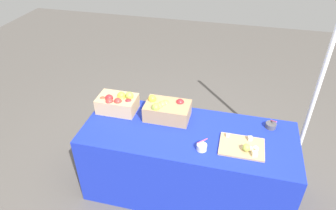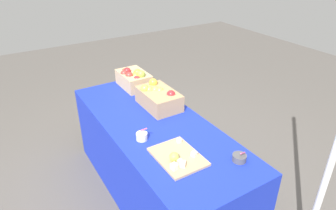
% 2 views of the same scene
% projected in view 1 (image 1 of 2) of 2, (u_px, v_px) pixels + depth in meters
% --- Properties ---
extents(ground_plane, '(10.00, 10.00, 0.00)m').
position_uv_depth(ground_plane, '(186.00, 188.00, 3.12)').
color(ground_plane, '#56514C').
extents(table, '(1.90, 0.76, 0.74)m').
position_uv_depth(table, '(187.00, 162.00, 2.91)').
color(table, '#192DB7').
rests_on(table, ground_plane).
extents(apple_crate_left, '(0.37, 0.24, 0.21)m').
position_uv_depth(apple_crate_left, '(118.00, 103.00, 2.92)').
color(apple_crate_left, tan).
rests_on(apple_crate_left, table).
extents(apple_crate_middle, '(0.41, 0.26, 0.20)m').
position_uv_depth(apple_crate_middle, '(167.00, 110.00, 2.83)').
color(apple_crate_middle, tan).
rests_on(apple_crate_middle, table).
extents(cutting_board_front, '(0.37, 0.28, 0.08)m').
position_uv_depth(cutting_board_front, '(243.00, 147.00, 2.52)').
color(cutting_board_front, tan).
rests_on(cutting_board_front, table).
extents(sample_bowl_near, '(0.10, 0.10, 0.10)m').
position_uv_depth(sample_bowl_near, '(271.00, 125.00, 2.74)').
color(sample_bowl_near, '#4C4C51').
rests_on(sample_bowl_near, table).
extents(sample_bowl_mid, '(0.09, 0.08, 0.11)m').
position_uv_depth(sample_bowl_mid, '(202.00, 147.00, 2.50)').
color(sample_bowl_mid, silver).
rests_on(sample_bowl_mid, table).
extents(tent_pole, '(0.04, 0.04, 2.00)m').
position_uv_depth(tent_pole, '(318.00, 87.00, 2.83)').
color(tent_pole, white).
rests_on(tent_pole, ground_plane).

